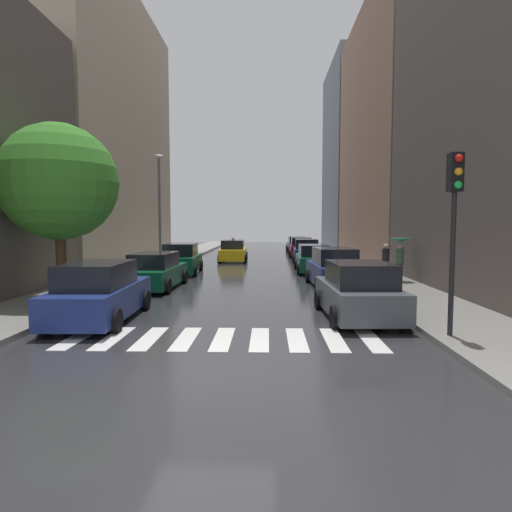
{
  "coord_description": "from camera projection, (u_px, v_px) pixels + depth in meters",
  "views": [
    {
      "loc": [
        1.1,
        -7.82,
        2.79
      ],
      "look_at": [
        0.27,
        21.56,
        0.64
      ],
      "focal_mm": 30.32,
      "sensor_mm": 36.0,
      "label": 1
    }
  ],
  "objects": [
    {
      "name": "pedestrian_near_tree",
      "position": [
        386.0,
        259.0,
        22.05
      ],
      "size": [
        0.36,
        0.36,
        1.66
      ],
      "rotation": [
        0.0,
        0.0,
        4.16
      ],
      "color": "#38513D",
      "rests_on": "sidewalk_right"
    },
    {
      "name": "street_tree_left",
      "position": [
        59.0,
        182.0,
        15.23
      ],
      "size": [
        4.1,
        4.1,
        6.18
      ],
      "color": "#513823",
      "rests_on": "sidewalk_left"
    },
    {
      "name": "parked_car_left_nearest",
      "position": [
        100.0,
        293.0,
        12.51
      ],
      "size": [
        2.16,
        4.66,
        1.71
      ],
      "rotation": [
        0.0,
        0.0,
        1.6
      ],
      "color": "navy",
      "rests_on": "ground"
    },
    {
      "name": "parked_car_right_fifth",
      "position": [
        301.0,
        248.0,
        37.08
      ],
      "size": [
        2.12,
        4.16,
        1.7
      ],
      "rotation": [
        0.0,
        0.0,
        1.55
      ],
      "color": "maroon",
      "rests_on": "ground"
    },
    {
      "name": "ground_plane",
      "position": [
        253.0,
        262.0,
        31.96
      ],
      "size": [
        28.0,
        72.0,
        0.04
      ],
      "primitive_type": "cube",
      "color": "#2B2B2D"
    },
    {
      "name": "lamp_post_left",
      "position": [
        159.0,
        203.0,
        26.36
      ],
      "size": [
        0.6,
        0.28,
        6.87
      ],
      "color": "#595B60",
      "rests_on": "sidewalk_left"
    },
    {
      "name": "traffic_light_right_corner",
      "position": [
        455.0,
        203.0,
        10.07
      ],
      "size": [
        0.3,
        0.42,
        4.3
      ],
      "color": "black",
      "rests_on": "sidewalk_right"
    },
    {
      "name": "taxi_midroad",
      "position": [
        233.0,
        251.0,
        32.64
      ],
      "size": [
        2.14,
        4.64,
        1.81
      ],
      "rotation": [
        0.0,
        0.0,
        1.59
      ],
      "color": "yellow",
      "rests_on": "ground"
    },
    {
      "name": "building_right_mid",
      "position": [
        399.0,
        136.0,
        32.75
      ],
      "size": [
        6.0,
        17.47,
        18.96
      ],
      "primitive_type": "cube",
      "color": "#8C6B56",
      "rests_on": "ground"
    },
    {
      "name": "building_right_far",
      "position": [
        356.0,
        158.0,
        48.67
      ],
      "size": [
        6.0,
        13.04,
        20.55
      ],
      "primitive_type": "cube",
      "color": "slate",
      "rests_on": "ground"
    },
    {
      "name": "parked_car_right_third",
      "position": [
        313.0,
        259.0,
        25.32
      ],
      "size": [
        2.13,
        4.74,
        1.62
      ],
      "rotation": [
        0.0,
        0.0,
        1.56
      ],
      "color": "#0C4C2D",
      "rests_on": "ground"
    },
    {
      "name": "parked_car_right_second",
      "position": [
        333.0,
        269.0,
        19.16
      ],
      "size": [
        2.19,
        4.71,
        1.76
      ],
      "rotation": [
        0.0,
        0.0,
        1.62
      ],
      "color": "navy",
      "rests_on": "ground"
    },
    {
      "name": "parked_car_right_fourth",
      "position": [
        306.0,
        251.0,
        31.89
      ],
      "size": [
        2.16,
        4.2,
        1.72
      ],
      "rotation": [
        0.0,
        0.0,
        1.53
      ],
      "color": "navy",
      "rests_on": "ground"
    },
    {
      "name": "sidewalk_right",
      "position": [
        341.0,
        261.0,
        31.77
      ],
      "size": [
        3.0,
        72.0,
        0.15
      ],
      "primitive_type": "cube",
      "color": "gray",
      "rests_on": "ground"
    },
    {
      "name": "parked_car_left_third",
      "position": [
        181.0,
        259.0,
        24.51
      ],
      "size": [
        2.25,
        4.61,
        1.73
      ],
      "rotation": [
        0.0,
        0.0,
        1.62
      ],
      "color": "#0C4C2D",
      "rests_on": "ground"
    },
    {
      "name": "sidewalk_left",
      "position": [
        166.0,
        261.0,
        32.13
      ],
      "size": [
        3.0,
        72.0,
        0.15
      ],
      "primitive_type": "cube",
      "color": "gray",
      "rests_on": "ground"
    },
    {
      "name": "crosswalk_stripes",
      "position": [
        223.0,
        339.0,
        10.53
      ],
      "size": [
        7.65,
        2.2,
        0.01
      ],
      "color": "silver",
      "rests_on": "ground"
    },
    {
      "name": "parked_car_left_second",
      "position": [
        156.0,
        271.0,
        18.87
      ],
      "size": [
        2.09,
        4.83,
        1.57
      ],
      "rotation": [
        0.0,
        0.0,
        1.55
      ],
      "color": "#0C4C2D",
      "rests_on": "ground"
    },
    {
      "name": "building_left_mid",
      "position": [
        96.0,
        131.0,
        30.29
      ],
      "size": [
        6.0,
        19.23,
        18.72
      ],
      "primitive_type": "cube",
      "color": "#B2A38C",
      "rests_on": "ground"
    },
    {
      "name": "pedestrian_foreground",
      "position": [
        400.0,
        250.0,
        20.12
      ],
      "size": [
        1.02,
        1.02,
        2.01
      ],
      "rotation": [
        0.0,
        0.0,
        2.75
      ],
      "color": "black",
      "rests_on": "sidewalk_right"
    },
    {
      "name": "parked_car_right_nearest",
      "position": [
        359.0,
        292.0,
        12.82
      ],
      "size": [
        2.26,
        4.27,
        1.69
      ],
      "rotation": [
        0.0,
        0.0,
        1.61
      ],
      "color": "#474C51",
      "rests_on": "ground"
    },
    {
      "name": "parked_car_right_sixth",
      "position": [
        296.0,
        245.0,
        43.59
      ],
      "size": [
        2.01,
        4.67,
        1.59
      ],
      "rotation": [
        0.0,
        0.0,
        1.58
      ],
      "color": "navy",
      "rests_on": "ground"
    }
  ]
}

